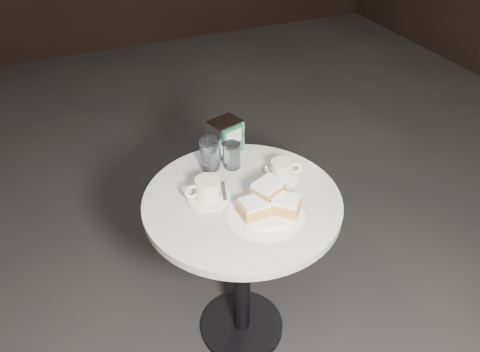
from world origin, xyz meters
The scene contains 9 objects.
ground centered at (0.00, 0.00, 0.00)m, with size 7.00×7.00×0.00m, color black.
cafe_table centered at (0.00, 0.00, 0.55)m, with size 0.70×0.70×0.74m.
sugar_spill centered at (0.04, -0.11, 0.75)m, with size 0.26×0.26×0.00m, color white.
beignet_plate centered at (0.06, -0.10, 0.78)m, with size 0.25×0.25×0.10m.
coffee_cup_left centered at (-0.11, 0.05, 0.78)m, with size 0.16×0.16×0.08m.
coffee_cup_right centered at (0.18, 0.06, 0.78)m, with size 0.17×0.17×0.07m.
water_glass_left centered at (-0.04, 0.22, 0.80)m, with size 0.09×0.09×0.12m.
water_glass_right centered at (0.04, 0.19, 0.79)m, with size 0.07×0.07×0.10m.
napkin_dispenser centered at (0.06, 0.30, 0.81)m, with size 0.14×0.13×0.14m.
Camera 1 is at (-0.50, -1.16, 1.79)m, focal length 35.00 mm.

